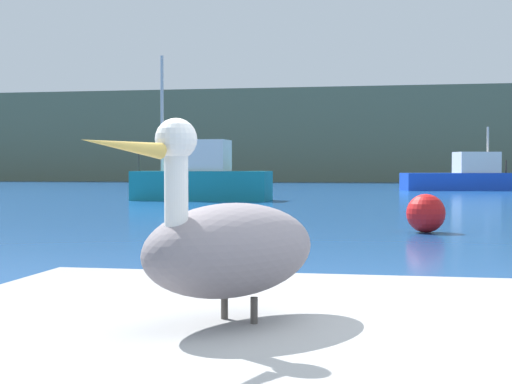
{
  "coord_description": "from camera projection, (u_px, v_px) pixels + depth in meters",
  "views": [
    {
      "loc": [
        -0.41,
        -3.2,
        1.26
      ],
      "look_at": [
        -3.45,
        12.99,
        0.74
      ],
      "focal_mm": 55.36,
      "sensor_mm": 36.0,
      "label": 1
    }
  ],
  "objects": [
    {
      "name": "mooring_buoy",
      "position": [
        426.0,
        213.0,
        15.14
      ],
      "size": [
        0.75,
        0.75,
        0.75
      ],
      "primitive_type": "sphere",
      "color": "red",
      "rests_on": "ground"
    },
    {
      "name": "fishing_boat_teal",
      "position": [
        202.0,
        178.0,
        29.93
      ],
      "size": [
        5.21,
        1.78,
        5.52
      ],
      "rotation": [
        0.0,
        0.0,
        3.13
      ],
      "color": "teal",
      "rests_on": "ground"
    },
    {
      "name": "pelican",
      "position": [
        229.0,
        246.0,
        3.19
      ],
      "size": [
        0.83,
        1.21,
        0.82
      ],
      "rotation": [
        0.0,
        0.0,
        -2.06
      ],
      "color": "slate",
      "rests_on": "pier_dock"
    },
    {
      "name": "fishing_boat_blue",
      "position": [
        462.0,
        176.0,
        43.25
      ],
      "size": [
        6.15,
        3.35,
        3.49
      ],
      "rotation": [
        0.0,
        0.0,
        0.28
      ],
      "color": "blue",
      "rests_on": "ground"
    },
    {
      "name": "hillside_backdrop",
      "position": [
        409.0,
        136.0,
        70.72
      ],
      "size": [
        140.0,
        11.3,
        8.06
      ],
      "primitive_type": "cube",
      "color": "#5B664C",
      "rests_on": "ground"
    }
  ]
}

